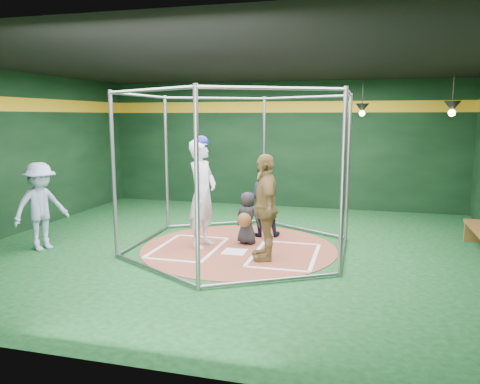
# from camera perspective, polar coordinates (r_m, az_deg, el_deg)

# --- Properties ---
(room_shell) EXTENTS (10.10, 9.10, 3.53)m
(room_shell) POSITION_cam_1_polar(r_m,az_deg,el_deg) (8.87, -0.15, 4.08)
(room_shell) COLOR #0C3615
(room_shell) RESTS_ON ground
(clay_disc) EXTENTS (3.80, 3.80, 0.01)m
(clay_disc) POSITION_cam_1_polar(r_m,az_deg,el_deg) (9.19, -0.16, -6.85)
(clay_disc) COLOR brown
(clay_disc) RESTS_ON ground
(home_plate) EXTENTS (0.43, 0.43, 0.01)m
(home_plate) POSITION_cam_1_polar(r_m,az_deg,el_deg) (8.91, -0.67, -7.29)
(home_plate) COLOR white
(home_plate) RESTS_ON clay_disc
(batter_box_left) EXTENTS (1.17, 1.77, 0.01)m
(batter_box_left) POSITION_cam_1_polar(r_m,az_deg,el_deg) (9.24, -6.31, -6.74)
(batter_box_left) COLOR white
(batter_box_left) RESTS_ON clay_disc
(batter_box_right) EXTENTS (1.17, 1.77, 0.01)m
(batter_box_right) POSITION_cam_1_polar(r_m,az_deg,el_deg) (8.76, 5.47, -7.63)
(batter_box_right) COLOR white
(batter_box_right) RESTS_ON clay_disc
(batting_cage) EXTENTS (4.05, 4.67, 3.00)m
(batting_cage) POSITION_cam_1_polar(r_m,az_deg,el_deg) (8.89, -0.17, 2.45)
(batting_cage) COLOR gray
(batting_cage) RESTS_ON ground
(pendant_lamp_near) EXTENTS (0.34, 0.34, 0.90)m
(pendant_lamp_near) POSITION_cam_1_polar(r_m,az_deg,el_deg) (12.13, 14.68, 9.84)
(pendant_lamp_near) COLOR black
(pendant_lamp_near) RESTS_ON room_shell
(pendant_lamp_far) EXTENTS (0.34, 0.34, 0.90)m
(pendant_lamp_far) POSITION_cam_1_polar(r_m,az_deg,el_deg) (10.66, 24.46, 9.44)
(pendant_lamp_far) COLOR black
(pendant_lamp_far) RESTS_ON room_shell
(batter_figure) EXTENTS (0.60, 0.83, 2.17)m
(batter_figure) POSITION_cam_1_polar(r_m,az_deg,el_deg) (9.09, -4.62, -0.07)
(batter_figure) COLOR silver
(batter_figure) RESTS_ON clay_disc
(visitor_leopard) EXTENTS (0.79, 1.20, 1.89)m
(visitor_leopard) POSITION_cam_1_polar(r_m,az_deg,el_deg) (8.30, 3.10, -1.85)
(visitor_leopard) COLOR #A78747
(visitor_leopard) RESTS_ON clay_disc
(catcher_figure) EXTENTS (0.58, 0.61, 1.05)m
(catcher_figure) POSITION_cam_1_polar(r_m,az_deg,el_deg) (9.34, 0.85, -3.20)
(catcher_figure) COLOR black
(catcher_figure) RESTS_ON clay_disc
(umpire) EXTENTS (0.92, 0.80, 1.61)m
(umpire) POSITION_cam_1_polar(r_m,az_deg,el_deg) (9.95, 2.73, -0.81)
(umpire) COLOR black
(umpire) RESTS_ON clay_disc
(bystander_blue) EXTENTS (1.02, 1.25, 1.69)m
(bystander_blue) POSITION_cam_1_polar(r_m,az_deg,el_deg) (9.72, -23.12, -1.63)
(bystander_blue) COLOR #90A0BE
(bystander_blue) RESTS_ON ground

